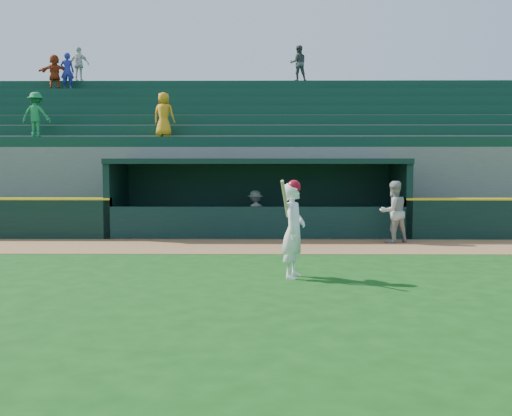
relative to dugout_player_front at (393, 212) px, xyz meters
name	(u,v)px	position (x,y,z in m)	size (l,w,h in m)	color
ground	(255,281)	(-3.96, -5.72, -0.90)	(120.00, 120.00, 0.00)	#124511
warning_track	(257,246)	(-3.96, -0.82, -0.90)	(40.00, 3.00, 0.01)	#93633A
dugout_player_front	(393,212)	(0.00, 0.00, 0.00)	(0.88, 0.68, 1.80)	#ABABA5
dugout_player_inside	(255,212)	(-4.04, 2.17, -0.18)	(0.93, 0.53, 1.44)	#A0A09B
dugout	(258,193)	(-3.96, 2.28, 0.46)	(9.40, 2.80, 2.46)	slate
stands	(258,163)	(-3.99, 6.85, 1.49)	(34.50, 6.26, 7.53)	slate
batter_at_plate	(294,229)	(-3.20, -5.35, 0.07)	(0.64, 0.87, 1.96)	white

